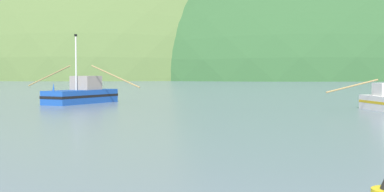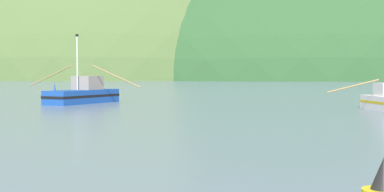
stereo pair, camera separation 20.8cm
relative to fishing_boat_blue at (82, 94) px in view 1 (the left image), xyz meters
The scene contains 4 objects.
hill_mid_right 193.17m from the fishing_boat_blue, 78.22° to the left, with size 168.64×134.92×64.57m, color #516B38.
hill_mid_left 189.91m from the fishing_boat_blue, 57.20° to the left, with size 188.57×150.85×95.60m, color #2D562D.
hill_far_center 178.84m from the fishing_boat_blue, 79.64° to the left, with size 169.09×135.27×99.82m, color #516B38.
fishing_boat_blue is the anchor object (origin of this frame).
Camera 1 is at (-9.20, -3.91, 2.88)m, focal length 53.05 mm.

